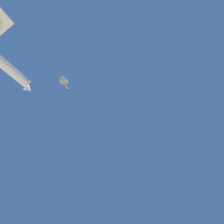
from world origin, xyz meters
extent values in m
cone|color=white|center=(55.50, 112.24, 98.27)|extent=(7.86, 7.65, 6.08)
cylinder|color=#999EA3|center=(62.81, 91.90, 128.42)|extent=(11.86, 8.08, 1.50)
cone|color=black|center=(69.20, 87.97, 128.42)|extent=(2.49, 2.33, 1.50)
cube|color=#999EA3|center=(61.53, 92.68, 128.22)|extent=(7.94, 9.12, 0.24)
cube|color=#999EA3|center=(58.13, 94.78, 130.37)|extent=(2.15, 1.43, 2.60)
cube|color=#999EA3|center=(58.13, 94.78, 128.62)|extent=(4.22, 5.14, 0.20)
camera|label=1|loc=(-22.93, 74.10, 4.07)|focal=24.59mm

